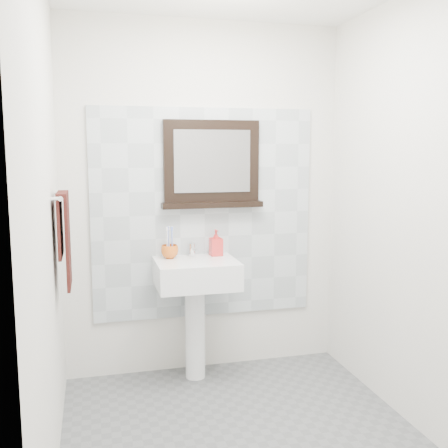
# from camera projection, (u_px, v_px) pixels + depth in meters

# --- Properties ---
(floor) EXTENTS (2.00, 2.20, 0.01)m
(floor) POSITION_uv_depth(u_px,v_px,m) (247.00, 444.00, 2.88)
(floor) COLOR #5B5E61
(floor) RESTS_ON ground
(back_wall) EXTENTS (2.00, 0.01, 2.50)m
(back_wall) POSITION_uv_depth(u_px,v_px,m) (204.00, 200.00, 3.76)
(back_wall) COLOR silver
(back_wall) RESTS_ON ground
(front_wall) EXTENTS (2.00, 0.01, 2.50)m
(front_wall) POSITION_uv_depth(u_px,v_px,m) (351.00, 264.00, 1.65)
(front_wall) COLOR silver
(front_wall) RESTS_ON ground
(left_wall) EXTENTS (0.01, 2.20, 2.50)m
(left_wall) POSITION_uv_depth(u_px,v_px,m) (46.00, 226.00, 2.46)
(left_wall) COLOR silver
(left_wall) RESTS_ON ground
(right_wall) EXTENTS (0.01, 2.20, 2.50)m
(right_wall) POSITION_uv_depth(u_px,v_px,m) (418.00, 214.00, 2.95)
(right_wall) COLOR silver
(right_wall) RESTS_ON ground
(splashback) EXTENTS (1.60, 0.02, 1.50)m
(splashback) POSITION_uv_depth(u_px,v_px,m) (204.00, 214.00, 3.76)
(splashback) COLOR #B4BEC3
(splashback) RESTS_ON back_wall
(pedestal_sink) EXTENTS (0.55, 0.44, 0.96)m
(pedestal_sink) POSITION_uv_depth(u_px,v_px,m) (196.00, 286.00, 3.60)
(pedestal_sink) COLOR white
(pedestal_sink) RESTS_ON ground
(toothbrush_cup) EXTENTS (0.14, 0.14, 0.09)m
(toothbrush_cup) POSITION_uv_depth(u_px,v_px,m) (170.00, 252.00, 3.63)
(toothbrush_cup) COLOR #D05C18
(toothbrush_cup) RESTS_ON pedestal_sink
(toothbrushes) EXTENTS (0.05, 0.04, 0.21)m
(toothbrushes) POSITION_uv_depth(u_px,v_px,m) (170.00, 241.00, 3.62)
(toothbrushes) COLOR white
(toothbrushes) RESTS_ON toothbrush_cup
(soap_dispenser) EXTENTS (0.09, 0.09, 0.19)m
(soap_dispenser) POSITION_uv_depth(u_px,v_px,m) (216.00, 243.00, 3.72)
(soap_dispenser) COLOR red
(soap_dispenser) RESTS_ON pedestal_sink
(framed_mirror) EXTENTS (0.72, 0.11, 0.61)m
(framed_mirror) POSITION_uv_depth(u_px,v_px,m) (212.00, 166.00, 3.70)
(framed_mirror) COLOR black
(framed_mirror) RESTS_ON back_wall
(towel_bar) EXTENTS (0.07, 0.40, 0.03)m
(towel_bar) POSITION_uv_depth(u_px,v_px,m) (62.00, 196.00, 2.96)
(towel_bar) COLOR silver
(towel_bar) RESTS_ON left_wall
(hand_towel) EXTENTS (0.06, 0.30, 0.55)m
(hand_towel) POSITION_uv_depth(u_px,v_px,m) (65.00, 232.00, 2.99)
(hand_towel) COLOR black
(hand_towel) RESTS_ON towel_bar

